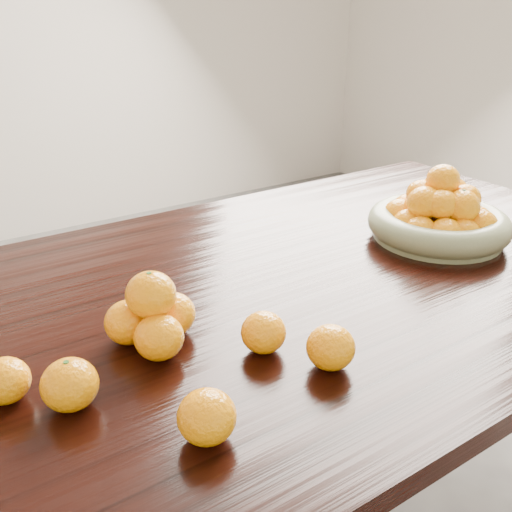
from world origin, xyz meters
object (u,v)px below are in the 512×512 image
fruit_bowl (439,218)px  loose_orange_0 (70,385)px  dining_table (249,330)px  orange_pyramid (153,316)px

fruit_bowl → loose_orange_0: bearing=-172.0°
dining_table → loose_orange_0: (-0.39, -0.15, 0.13)m
dining_table → fruit_bowl: size_ratio=6.14×
fruit_bowl → loose_orange_0: size_ratio=4.15×
dining_table → fruit_bowl: (0.51, -0.03, 0.14)m
fruit_bowl → loose_orange_0: 0.91m
orange_pyramid → dining_table: bearing=16.9°
loose_orange_0 → fruit_bowl: bearing=8.0°
fruit_bowl → dining_table: bearing=177.2°
loose_orange_0 → orange_pyramid: bearing=27.1°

